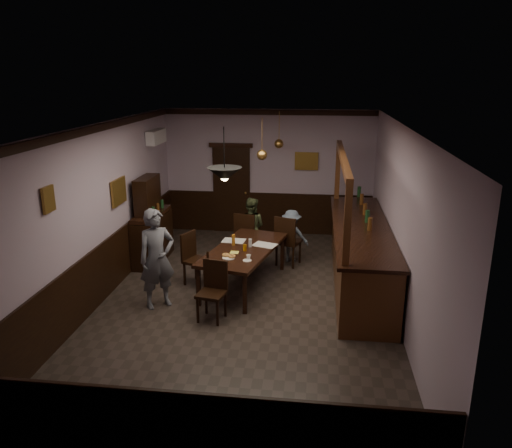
% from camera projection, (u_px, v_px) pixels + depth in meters
% --- Properties ---
extents(room, '(5.01, 8.01, 3.01)m').
position_uv_depth(room, '(245.00, 219.00, 8.18)').
color(room, '#2D2621').
rests_on(room, ground).
extents(dining_table, '(1.48, 2.37, 0.75)m').
position_uv_depth(dining_table, '(244.00, 251.00, 9.07)').
color(dining_table, black).
rests_on(dining_table, ground).
extents(chair_far_left, '(0.53, 0.53, 1.04)m').
position_uv_depth(chair_far_left, '(246.00, 234.00, 10.39)').
color(chair_far_left, black).
rests_on(chair_far_left, ground).
extents(chair_far_right, '(0.58, 0.58, 1.05)m').
position_uv_depth(chair_far_right, '(287.00, 239.00, 10.09)').
color(chair_far_right, black).
rests_on(chair_far_right, ground).
extents(chair_near, '(0.48, 0.48, 0.95)m').
position_uv_depth(chair_near, '(213.00, 287.00, 7.93)').
color(chair_near, black).
rests_on(chair_near, ground).
extents(chair_side, '(0.56, 0.56, 0.98)m').
position_uv_depth(chair_side, '(194.00, 256.00, 9.25)').
color(chair_side, black).
rests_on(chair_side, ground).
extents(person_standing, '(0.74, 0.71, 1.70)m').
position_uv_depth(person_standing, '(157.00, 259.00, 8.24)').
color(person_standing, '#595B66').
rests_on(person_standing, ground).
extents(person_seated_left, '(0.70, 0.59, 1.29)m').
position_uv_depth(person_seated_left, '(251.00, 227.00, 10.62)').
color(person_seated_left, '#4B5734').
rests_on(person_seated_left, ground).
extents(person_seated_right, '(0.75, 0.47, 1.10)m').
position_uv_depth(person_seated_right, '(291.00, 236.00, 10.35)').
color(person_seated_right, slate).
rests_on(person_seated_right, ground).
extents(newspaper_left, '(0.45, 0.34, 0.01)m').
position_uv_depth(newspaper_left, '(234.00, 241.00, 9.42)').
color(newspaper_left, silver).
rests_on(newspaper_left, dining_table).
extents(newspaper_right, '(0.50, 0.42, 0.01)m').
position_uv_depth(newspaper_right, '(265.00, 245.00, 9.19)').
color(newspaper_right, silver).
rests_on(newspaper_right, dining_table).
extents(napkin, '(0.18, 0.18, 0.00)m').
position_uv_depth(napkin, '(234.00, 252.00, 8.82)').
color(napkin, '#E0E253').
rests_on(napkin, dining_table).
extents(saucer, '(0.15, 0.15, 0.01)m').
position_uv_depth(saucer, '(247.00, 260.00, 8.43)').
color(saucer, white).
rests_on(saucer, dining_table).
extents(coffee_cup, '(0.10, 0.10, 0.07)m').
position_uv_depth(coffee_cup, '(249.00, 257.00, 8.47)').
color(coffee_cup, white).
rests_on(coffee_cup, saucer).
extents(pastry_plate, '(0.22, 0.22, 0.01)m').
position_uv_depth(pastry_plate, '(229.00, 258.00, 8.54)').
color(pastry_plate, white).
rests_on(pastry_plate, dining_table).
extents(pastry_ring_a, '(0.13, 0.13, 0.04)m').
position_uv_depth(pastry_ring_a, '(226.00, 255.00, 8.60)').
color(pastry_ring_a, '#C68C47').
rests_on(pastry_ring_a, pastry_plate).
extents(pastry_ring_b, '(0.13, 0.13, 0.04)m').
position_uv_depth(pastry_ring_b, '(232.00, 256.00, 8.53)').
color(pastry_ring_b, '#C68C47').
rests_on(pastry_ring_b, pastry_plate).
extents(soda_can, '(0.07, 0.07, 0.12)m').
position_uv_depth(soda_can, '(245.00, 248.00, 8.88)').
color(soda_can, orange).
rests_on(soda_can, dining_table).
extents(beer_glass, '(0.06, 0.06, 0.20)m').
position_uv_depth(beer_glass, '(233.00, 240.00, 9.17)').
color(beer_glass, '#BF721E').
rests_on(beer_glass, dining_table).
extents(water_glass, '(0.06, 0.06, 0.15)m').
position_uv_depth(water_glass, '(250.00, 243.00, 9.08)').
color(water_glass, silver).
rests_on(water_glass, dining_table).
extents(pepper_mill, '(0.04, 0.04, 0.14)m').
position_uv_depth(pepper_mill, '(208.00, 255.00, 8.48)').
color(pepper_mill, black).
rests_on(pepper_mill, dining_table).
extents(sideboard, '(0.48, 1.35, 1.79)m').
position_uv_depth(sideboard, '(151.00, 228.00, 10.31)').
color(sideboard, black).
rests_on(sideboard, ground).
extents(bar_counter, '(1.00, 4.31, 2.42)m').
position_uv_depth(bar_counter, '(360.00, 253.00, 9.17)').
color(bar_counter, '#4A2313').
rests_on(bar_counter, ground).
extents(door_back, '(0.90, 0.06, 2.10)m').
position_uv_depth(door_back, '(232.00, 190.00, 12.17)').
color(door_back, black).
rests_on(door_back, ground).
extents(ac_unit, '(0.20, 0.85, 0.30)m').
position_uv_depth(ac_unit, '(156.00, 137.00, 10.94)').
color(ac_unit, white).
rests_on(ac_unit, ground).
extents(picture_left_small, '(0.04, 0.28, 0.36)m').
position_uv_depth(picture_left_small, '(48.00, 199.00, 6.76)').
color(picture_left_small, olive).
rests_on(picture_left_small, ground).
extents(picture_left_large, '(0.04, 0.62, 0.48)m').
position_uv_depth(picture_left_large, '(119.00, 192.00, 9.17)').
color(picture_left_large, olive).
rests_on(picture_left_large, ground).
extents(picture_back, '(0.55, 0.04, 0.42)m').
position_uv_depth(picture_back, '(306.00, 161.00, 11.75)').
color(picture_back, olive).
rests_on(picture_back, ground).
extents(pendant_iron, '(0.56, 0.56, 0.85)m').
position_uv_depth(pendant_iron, '(225.00, 174.00, 7.89)').
color(pendant_iron, black).
rests_on(pendant_iron, ground).
extents(pendant_brass_mid, '(0.20, 0.20, 0.81)m').
position_uv_depth(pendant_brass_mid, '(262.00, 155.00, 9.48)').
color(pendant_brass_mid, '#BF8C3F').
rests_on(pendant_brass_mid, ground).
extents(pendant_brass_far, '(0.20, 0.20, 0.81)m').
position_uv_depth(pendant_brass_far, '(279.00, 144.00, 10.96)').
color(pendant_brass_far, '#BF8C3F').
rests_on(pendant_brass_far, ground).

